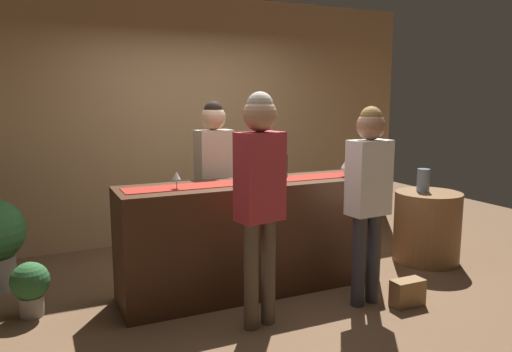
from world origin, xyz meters
name	(u,v)px	position (x,y,z in m)	size (l,w,h in m)	color
ground_plane	(253,289)	(0.00, 0.00, 0.00)	(10.00, 10.00, 0.00)	brown
back_wall	(188,120)	(0.00, 1.90, 1.45)	(6.00, 0.12, 2.90)	tan
bar_counter	(253,236)	(0.00, 0.00, 0.49)	(2.36, 0.60, 0.99)	#3D2314
counter_runner_cloth	(253,182)	(0.00, 0.00, 0.99)	(2.24, 0.28, 0.01)	maroon
wine_bottle_green	(284,165)	(0.35, 0.10, 1.10)	(0.07, 0.07, 0.30)	#194723
wine_bottle_clear	(255,168)	(0.03, 0.03, 1.10)	(0.07, 0.07, 0.30)	#B2C6C1
wine_glass_near_customer	(176,176)	(-0.70, -0.06, 1.09)	(0.07, 0.07, 0.14)	silver
wine_glass_mid_counter	(345,165)	(0.88, -0.10, 1.09)	(0.07, 0.07, 0.14)	silver
bartender	(214,168)	(-0.15, 0.58, 1.04)	(0.36, 0.24, 1.68)	#26262B
customer_sipping	(369,185)	(0.72, -0.67, 1.01)	(0.36, 0.23, 1.65)	#33333D
customer_browsing	(260,184)	(-0.25, -0.67, 1.09)	(0.37, 0.27, 1.76)	brown
round_side_table	(427,227)	(1.98, -0.05, 0.37)	(0.68, 0.68, 0.74)	brown
vase_on_side_table	(423,180)	(1.95, 0.01, 0.86)	(0.13, 0.13, 0.24)	slate
potted_plant_small	(30,285)	(-1.82, 0.24, 0.25)	(0.30, 0.30, 0.44)	#9E9389
handbag	(407,293)	(1.02, -0.85, 0.11)	(0.28, 0.14, 0.22)	olive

